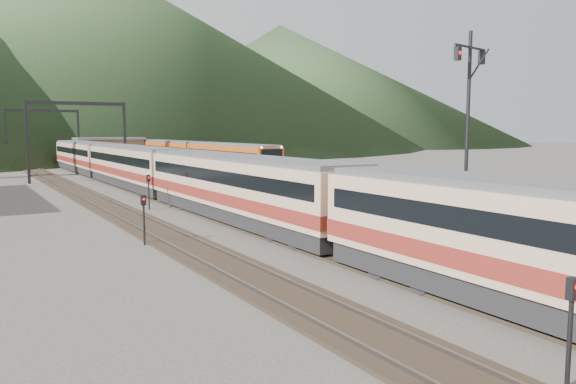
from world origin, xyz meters
TOP-DOWN VIEW (x-y plane):
  - track_main at (0.00, 40.00)m, footprint 2.60×200.00m
  - track_far at (-5.00, 40.00)m, footprint 2.60×200.00m
  - track_second at (11.50, 40.00)m, footprint 2.60×200.00m
  - platform at (5.60, 38.00)m, footprint 8.00×100.00m
  - gantry_near at (-2.85, 55.00)m, footprint 9.55×0.25m
  - gantry_far at (-2.85, 80.00)m, footprint 9.55×0.25m
  - station_shed at (5.60, 78.00)m, footprint 9.40×4.40m
  - hill_b at (30.00, 230.00)m, footprint 220.00×220.00m
  - hill_c at (110.00, 210.00)m, footprint 160.00×160.00m
  - main_train at (0.00, 34.90)m, footprint 3.12×85.45m
  - second_train at (11.50, 59.25)m, footprint 2.68×36.59m
  - signal_mast at (3.06, 10.65)m, footprint 2.16×0.65m
  - short_signal_a at (-3.27, 2.25)m, footprint 0.22×0.16m
  - short_signal_b at (-2.88, 31.61)m, footprint 0.25×0.20m
  - short_signal_c at (-6.47, 20.52)m, footprint 0.23×0.17m

SIDE VIEW (x-z plane):
  - track_main at x=0.00m, z-range -0.05..0.18m
  - track_far at x=-5.00m, z-range -0.05..0.18m
  - track_second at x=11.50m, z-range -0.05..0.18m
  - platform at x=5.60m, z-range 0.00..1.00m
  - short_signal_a at x=-3.27m, z-range 0.33..2.60m
  - short_signal_b at x=-2.88m, z-range 0.33..2.60m
  - short_signal_c at x=-6.47m, z-range 0.33..2.60m
  - second_train at x=11.50m, z-range 0.23..3.51m
  - main_train at x=0.00m, z-range 0.23..4.04m
  - station_shed at x=5.60m, z-range 1.02..4.12m
  - gantry_near at x=-2.85m, z-range 1.59..9.59m
  - gantry_far at x=-2.85m, z-range 1.59..9.59m
  - signal_mast at x=3.06m, z-range 1.82..9.64m
  - hill_c at x=110.00m, z-range 0.00..50.00m
  - hill_b at x=30.00m, z-range 0.00..75.00m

